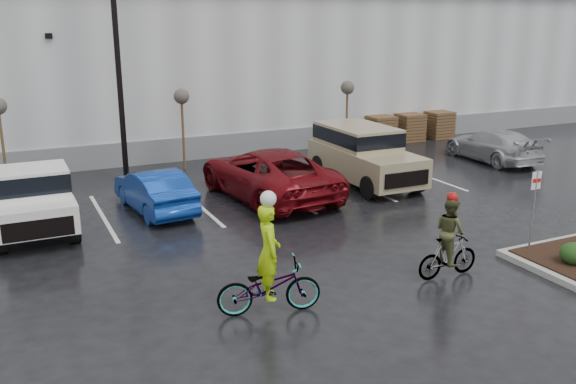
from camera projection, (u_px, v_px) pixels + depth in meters
name	position (u px, v px, depth m)	size (l,w,h in m)	color
ground	(411.00, 284.00, 13.80)	(120.00, 120.00, 0.00)	black
warehouse	(161.00, 62.00, 31.91)	(60.50, 15.50, 7.20)	silver
wooded_ridge	(95.00, 54.00, 52.08)	(80.00, 25.00, 6.00)	#203917
lamppost	(115.00, 22.00, 21.02)	(0.50, 1.00, 9.22)	black
sapling_mid	(182.00, 101.00, 23.73)	(0.60, 0.60, 3.20)	#4C311E
sapling_east	(347.00, 92.00, 26.83)	(0.60, 0.60, 3.20)	#4C311E
pallet_stack_a	(380.00, 130.00, 29.29)	(1.20, 1.20, 1.35)	#4C311E
pallet_stack_b	(409.00, 127.00, 30.00)	(1.20, 1.20, 1.35)	#4C311E
pallet_stack_c	(438.00, 125.00, 30.74)	(1.20, 1.20, 1.35)	#4C311E
shrub_a	(575.00, 254.00, 14.47)	(0.70, 0.70, 0.52)	#143512
fire_lane_sign	(534.00, 202.00, 15.16)	(0.30, 0.05, 2.20)	gray
pickup_white	(31.00, 195.00, 17.32)	(2.10, 5.20, 1.96)	white
car_blue	(154.00, 190.00, 18.90)	(1.41, 4.05, 1.33)	navy
car_red	(268.00, 173.00, 20.30)	(2.79, 6.05, 1.68)	#67090E
suv_tan	(365.00, 156.00, 22.01)	(2.20, 5.10, 2.06)	tan
car_far_silver	(492.00, 145.00, 25.69)	(1.91, 4.70, 1.36)	#B2B7BB
cyclist_hivis	(269.00, 277.00, 12.25)	(2.24, 1.20, 2.58)	#3F3F44
cyclist_olive	(449.00, 246.00, 13.99)	(1.58, 0.76, 2.04)	#3F3F44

